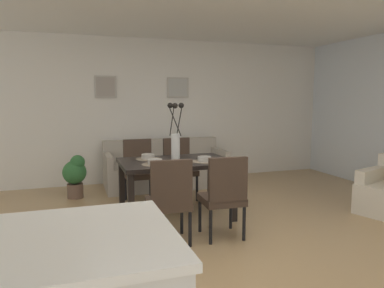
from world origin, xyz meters
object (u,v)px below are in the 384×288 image
Objects in this scene: dining_chair_near_left at (170,197)px; dining_chair_near_right at (139,167)px; bowl_near_right at (148,156)px; framed_picture_left at (106,87)px; potted_plant at (75,174)px; framed_picture_center at (178,88)px; centerpiece_vase at (175,138)px; dining_table at (176,167)px; sofa at (166,170)px; dining_chair_far_right at (179,165)px; bowl_far_left at (204,159)px; bowl_near_left at (155,161)px; dining_chair_far_left at (224,193)px.

dining_chair_near_left and dining_chair_near_right have the same top height.
bowl_near_right is at bearing -89.47° from dining_chair_near_right.
potted_plant is at bearing -125.49° from framed_picture_left.
centerpiece_vase is at bearing -107.03° from framed_picture_center.
framed_picture_left is at bearing 107.07° from centerpiece_vase.
sofa is at bearing 80.25° from dining_table.
dining_chair_near_left is 1.37× the size of potted_plant.
dining_chair_far_right is at bearing -1.12° from dining_chair_near_right.
dining_chair_far_right is at bearing -53.68° from framed_picture_left.
dining_chair_near_left is at bearing -83.40° from framed_picture_left.
dining_chair_near_right is 1.25× the size of centerpiece_vase.
bowl_near_right is 0.76m from bowl_far_left.
bowl_far_left is at bearing -88.82° from dining_chair_far_right.
bowl_far_left is 0.08× the size of sofa.
potted_plant is (-0.92, 2.21, -0.14)m from dining_chair_near_left.
centerpiece_vase is 1.92× the size of framed_picture_left.
dining_table is 0.40m from bowl_near_left.
dining_chair_near_left is 1.10m from bowl_near_right.
dining_chair_far_left reaches higher than potted_plant.
dining_chair_near_right is 2.23× the size of framed_picture_center.
sofa is 3.10× the size of potted_plant.
framed_picture_left is (-0.34, 1.94, 0.95)m from bowl_near_right.
framed_picture_center is (0.97, 3.01, 1.22)m from dining_chair_near_left.
bowl_near_right is (-0.01, 1.07, 0.27)m from dining_chair_near_left.
centerpiece_vase is 4.32× the size of bowl_near_left.
dining_table is at bearing 146.54° from bowl_far_left.
dining_chair_near_right reaches higher than bowl_far_left.
bowl_near_left is 1.00× the size of bowl_near_right.
dining_chair_near_right is at bearing 110.37° from dining_table.
framed_picture_left is 0.93× the size of framed_picture_center.
dining_chair_far_left is 1.25× the size of centerpiece_vase.
framed_picture_center reaches higher than bowl_near_right.
framed_picture_left is (-0.97, 2.35, 0.95)m from bowl_far_left.
sofa is at bearing 80.27° from centerpiece_vase.
framed_picture_left reaches higher than bowl_near_right.
dining_chair_far_left reaches higher than bowl_far_left.
framed_picture_center reaches higher than dining_chair_near_left.
dining_table is at bearing -99.75° from sofa.
dining_table is at bearing -69.63° from dining_chair_near_right.
framed_picture_left is (-0.95, 1.29, 1.22)m from dining_chair_far_right.
centerpiece_vase is 0.35× the size of sofa.
dining_chair_far_left is at bearing -92.00° from bowl_far_left.
dining_chair_far_right is 0.93m from bowl_near_right.
bowl_near_right is 1.65m from sofa.
centerpiece_vase is at bearing -33.21° from bowl_near_right.
bowl_near_left is (-0.61, 0.68, 0.27)m from dining_chair_far_left.
bowl_near_right is (-0.32, 0.21, -0.24)m from centerpiece_vase.
centerpiece_vase reaches higher than dining_chair_near_right.
dining_chair_near_right is 2.02m from framed_picture_center.
bowl_far_left is at bearing 46.21° from dining_chair_near_left.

